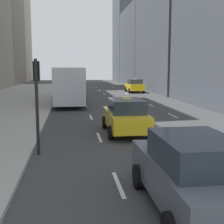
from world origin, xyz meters
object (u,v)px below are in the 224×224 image
at_px(taxi_second, 134,86).
at_px(city_bus, 69,83).
at_px(sedan_black_near, 191,173).
at_px(traffic_light_pole, 37,91).
at_px(taxi_third, 126,116).

distance_m(taxi_second, city_bus, 13.83).
bearing_deg(city_bus, taxi_second, 52.45).
height_order(sedan_black_near, city_bus, city_bus).
bearing_deg(traffic_light_pole, city_bus, 86.24).
bearing_deg(taxi_third, sedan_black_near, -90.00).
bearing_deg(city_bus, sedan_black_near, -82.92).
distance_m(taxi_third, sedan_black_near, 8.60).
height_order(city_bus, traffic_light_pole, traffic_light_pole).
bearing_deg(sedan_black_near, city_bus, 97.08).
distance_m(taxi_third, traffic_light_pole, 5.35).
distance_m(sedan_black_near, traffic_light_pole, 6.80).
height_order(taxi_third, city_bus, city_bus).
relative_size(taxi_third, traffic_light_pole, 1.22).
xyz_separation_m(city_bus, traffic_light_pole, (-1.14, -17.31, 0.62)).
relative_size(taxi_second, taxi_third, 1.00).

